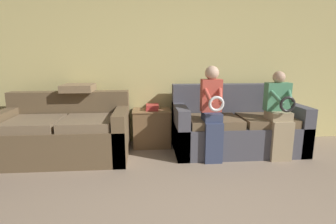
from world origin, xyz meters
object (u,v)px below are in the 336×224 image
at_px(couch_side, 66,134).
at_px(book_stack, 152,107).
at_px(child_right_seated, 279,112).
at_px(side_shelf, 152,127).
at_px(child_left_seated, 212,109).
at_px(throw_pillow, 78,88).
at_px(couch_main, 236,127).

height_order(couch_side, book_stack, couch_side).
bearing_deg(child_right_seated, side_shelf, 159.82).
xyz_separation_m(couch_side, book_stack, (1.19, 0.37, 0.28)).
relative_size(couch_side, child_left_seated, 1.36).
height_order(child_right_seated, throw_pillow, child_right_seated).
xyz_separation_m(couch_main, side_shelf, (-1.23, 0.27, -0.04)).
distance_m(couch_side, child_left_seated, 2.00).
distance_m(side_shelf, book_stack, 0.31).
bearing_deg(book_stack, couch_main, -12.48).
bearing_deg(child_right_seated, book_stack, 159.56).
bearing_deg(throw_pillow, couch_side, -112.21).
xyz_separation_m(side_shelf, throw_pillow, (-1.05, -0.05, 0.62)).
height_order(couch_main, couch_side, couch_main).
relative_size(child_left_seated, throw_pillow, 2.87).
height_order(child_left_seated, throw_pillow, child_left_seated).
xyz_separation_m(side_shelf, book_stack, (0.01, 0.00, 0.31)).
height_order(child_left_seated, side_shelf, child_left_seated).
bearing_deg(child_left_seated, couch_side, 172.90).
bearing_deg(throw_pillow, couch_main, -5.52).
xyz_separation_m(child_left_seated, throw_pillow, (-1.82, 0.57, 0.22)).
distance_m(couch_main, child_right_seated, 0.65).
relative_size(couch_main, throw_pillow, 4.22).
bearing_deg(child_right_seated, child_left_seated, 179.47).
bearing_deg(child_left_seated, couch_main, 37.29).
xyz_separation_m(child_right_seated, book_stack, (-1.67, 0.62, -0.03)).
distance_m(child_left_seated, throw_pillow, 1.92).
relative_size(child_left_seated, side_shelf, 2.17).
distance_m(child_right_seated, side_shelf, 1.83).
relative_size(child_right_seated, book_stack, 4.35).
bearing_deg(throw_pillow, book_stack, 2.72).
bearing_deg(couch_side, child_right_seated, -5.03).
height_order(couch_side, child_left_seated, child_left_seated).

